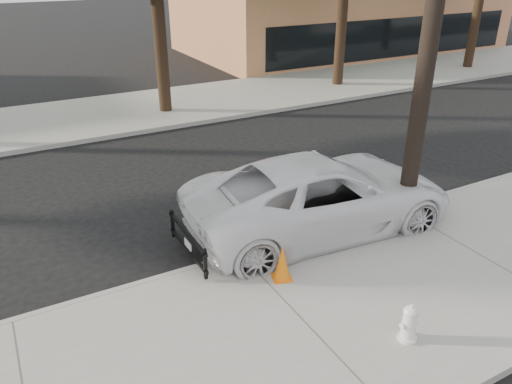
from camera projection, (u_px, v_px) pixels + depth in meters
ground at (198, 215)px, 11.26m from camera, size 120.00×120.00×0.00m
near_sidewalk at (303, 324)px, 7.83m from camera, size 90.00×4.40×0.15m
far_sidewalk at (107, 115)px, 17.96m from camera, size 90.00×5.00×0.15m
curb_near at (240, 257)px, 9.57m from camera, size 90.00×0.12×0.16m
building_main at (340, 14)px, 29.96m from camera, size 18.00×10.00×4.00m
police_cruiser at (320, 195)px, 10.38m from camera, size 5.89×3.07×1.58m
fire_hydrant at (409, 324)px, 7.30m from camera, size 0.31×0.28×0.59m
traffic_cone at (282, 263)px, 8.67m from camera, size 0.41×0.41×0.64m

